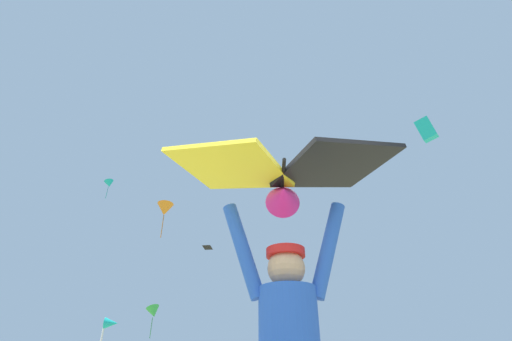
{
  "coord_description": "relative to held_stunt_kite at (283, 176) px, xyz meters",
  "views": [
    {
      "loc": [
        -0.15,
        -2.0,
        0.89
      ],
      "look_at": [
        0.33,
        1.49,
        2.99
      ],
      "focal_mm": 25.27,
      "sensor_mm": 36.0,
      "label": 1
    }
  ],
  "objects": [
    {
      "name": "marker_flag",
      "position": [
        -2.51,
        6.86,
        -0.22
      ],
      "size": [
        0.3,
        0.24,
        2.18
      ],
      "color": "silver",
      "rests_on": "ground"
    },
    {
      "name": "distant_kite_white_far_center",
      "position": [
        4.81,
        31.75,
        4.25
      ],
      "size": [
        0.86,
        0.68,
        1.04
      ],
      "color": "white"
    },
    {
      "name": "distant_kite_green_low_right",
      "position": [
        -4.42,
        28.87,
        3.7
      ],
      "size": [
        1.63,
        1.58,
        2.48
      ],
      "color": "green"
    },
    {
      "name": "distant_kite_teal_low_left",
      "position": [
        -8.78,
        24.8,
        12.71
      ],
      "size": [
        0.87,
        0.76,
        1.68
      ],
      "color": "#19B2AD"
    },
    {
      "name": "distant_kite_teal_overhead_distant",
      "position": [
        9.12,
        10.01,
        8.88
      ],
      "size": [
        1.14,
        0.96,
        1.21
      ],
      "color": "#19B2AD"
    },
    {
      "name": "distant_kite_orange_mid_right",
      "position": [
        -4.31,
        26.2,
        11.36
      ],
      "size": [
        1.92,
        1.94,
        3.03
      ],
      "color": "orange"
    },
    {
      "name": "distant_kite_black_high_left",
      "position": [
        -0.53,
        28.05,
        8.9
      ],
      "size": [
        0.98,
        0.97,
        0.31
      ],
      "color": "black"
    },
    {
      "name": "held_stunt_kite",
      "position": [
        0.0,
        0.0,
        0.0
      ],
      "size": [
        1.6,
        0.96,
        0.38
      ],
      "color": "black"
    }
  ]
}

